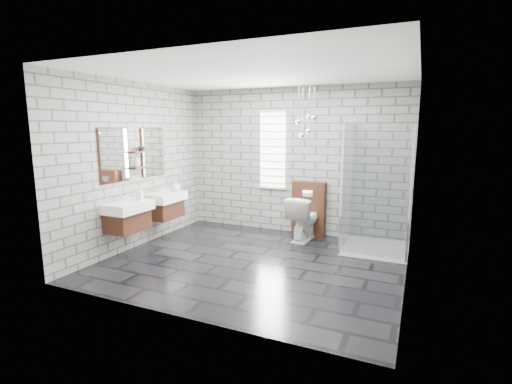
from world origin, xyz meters
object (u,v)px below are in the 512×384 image
Objects in this scene: vanity_right at (163,198)px; toilet at (304,218)px; vanity_left at (126,208)px; shower_enclosure at (370,221)px; cistern_panel at (309,209)px.

vanity_right is 2.51m from toilet.
shower_enclosure is at bearing 26.56° from vanity_left.
cistern_panel is at bearing 155.68° from shower_enclosure.
shower_enclosure is at bearing 13.22° from vanity_right.
cistern_panel is at bearing 30.20° from vanity_right.
vanity_right is (0.00, 0.90, 0.00)m from vanity_left.
vanity_right reaches higher than cistern_panel.
cistern_panel is (2.26, 2.22, -0.26)m from vanity_left.
shower_enclosure is 1.17m from toilet.
vanity_left is 0.90m from vanity_right.
shower_enclosure is (1.14, -0.52, 0.00)m from cistern_panel.
shower_enclosure is (3.41, 0.80, -0.25)m from vanity_right.
vanity_left is at bearing -135.54° from cistern_panel.
toilet is at bearing 40.19° from vanity_left.
vanity_right is 2.01× the size of toilet.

